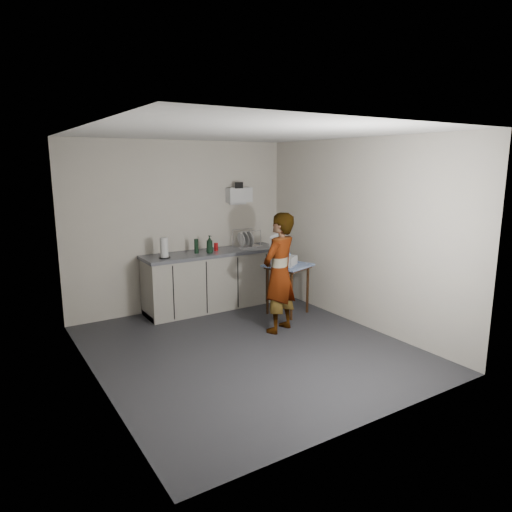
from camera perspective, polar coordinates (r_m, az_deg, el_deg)
ground at (r=5.79m, az=-0.97°, el=-11.43°), size 4.00×4.00×0.00m
wall_back at (r=7.17m, az=-9.32°, el=3.70°), size 3.60×0.02×2.60m
wall_right at (r=6.52m, az=12.58°, el=2.80°), size 0.02×4.00×2.60m
wall_left at (r=4.76m, az=-19.76°, el=-0.78°), size 0.02×4.00×2.60m
ceiling at (r=5.34m, az=-1.06°, el=15.14°), size 3.60×4.00×0.01m
kitchen_counter at (r=7.25m, az=-5.28°, el=-3.15°), size 2.24×0.62×0.91m
wall_shelf at (r=7.51m, az=-2.13°, el=7.62°), size 0.42×0.18×0.37m
side_table at (r=6.89m, az=4.01°, el=-1.84°), size 0.75×0.75×0.77m
standing_man at (r=6.13m, az=2.94°, el=-2.12°), size 0.70×0.59×1.63m
soap_bottle at (r=6.98m, az=-5.82°, el=1.47°), size 0.12×0.12×0.27m
soda_can at (r=7.18m, az=-5.02°, el=1.16°), size 0.06×0.06×0.12m
dark_bottle at (r=6.98m, az=-7.47°, el=1.23°), size 0.06×0.06×0.22m
paper_towel at (r=6.71m, az=-11.40°, el=0.92°), size 0.17×0.17×0.30m
dish_rack at (r=7.47m, az=-1.22°, el=1.65°), size 0.41×0.31×0.29m
bakery_box at (r=6.82m, az=3.37°, el=-0.27°), size 0.45×0.45×0.45m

